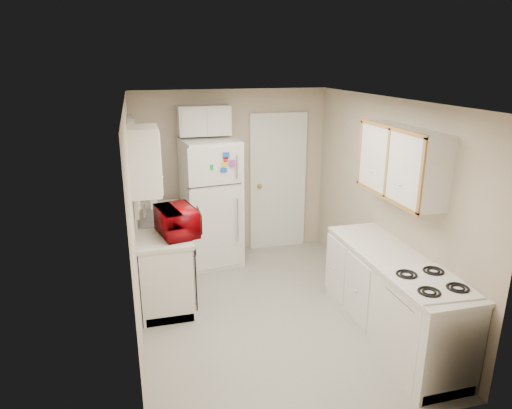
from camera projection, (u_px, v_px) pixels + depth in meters
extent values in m
plane|color=#AFACA1|center=(267.00, 312.00, 5.28)|extent=(3.80, 3.80, 0.00)
plane|color=white|center=(269.00, 100.00, 4.55)|extent=(3.80, 3.80, 0.00)
plane|color=#B9A990|center=(134.00, 225.00, 4.57)|extent=(3.80, 3.80, 0.00)
plane|color=#B9A990|center=(384.00, 204.00, 5.25)|extent=(3.80, 3.80, 0.00)
plane|color=#B9A990|center=(232.00, 173.00, 6.67)|extent=(2.80, 2.80, 0.00)
plane|color=#B9A990|center=(344.00, 299.00, 3.16)|extent=(2.80, 2.80, 0.00)
cube|color=silver|center=(163.00, 255.00, 5.70)|extent=(0.60, 1.80, 0.90)
cube|color=black|center=(192.00, 270.00, 5.21)|extent=(0.03, 0.58, 0.72)
cube|color=gray|center=(160.00, 220.00, 5.72)|extent=(0.54, 0.74, 0.16)
imported|color=#790006|center=(177.00, 222.00, 5.11)|extent=(0.62, 0.43, 0.37)
imported|color=beige|center=(154.00, 202.00, 6.00)|extent=(0.09, 0.10, 0.19)
cube|color=silver|center=(134.00, 164.00, 5.43)|extent=(0.10, 0.98, 1.08)
cube|color=silver|center=(144.00, 161.00, 4.63)|extent=(0.30, 0.45, 0.70)
cube|color=silver|center=(211.00, 202.00, 6.36)|extent=(0.81, 0.79, 1.77)
cube|color=silver|center=(204.00, 120.00, 6.19)|extent=(0.70, 0.30, 0.40)
cube|color=silver|center=(278.00, 183.00, 6.85)|extent=(0.86, 0.06, 2.08)
cube|color=silver|center=(392.00, 298.00, 4.67)|extent=(0.60, 2.00, 0.90)
cube|color=silver|center=(425.00, 329.00, 4.17)|extent=(0.61, 0.74, 0.85)
cube|color=silver|center=(402.00, 162.00, 4.58)|extent=(0.30, 1.20, 0.70)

